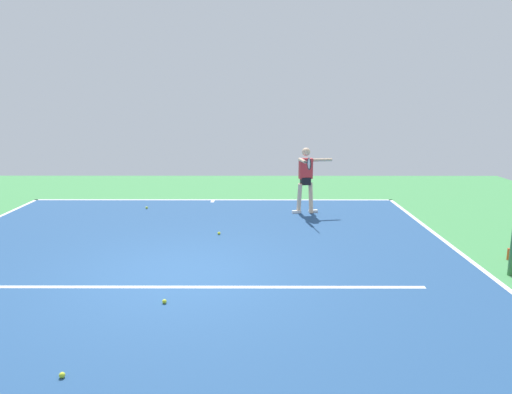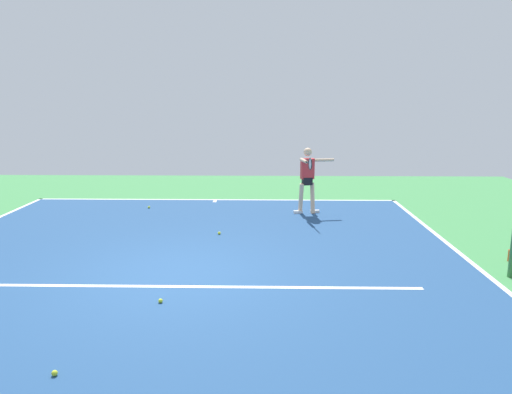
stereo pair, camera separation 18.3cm
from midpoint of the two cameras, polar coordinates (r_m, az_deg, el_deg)
ground_plane at (r=8.42m, az=-8.65°, el=-9.14°), size 21.54×21.54×0.00m
court_surface at (r=8.42m, az=-8.65°, el=-9.13°), size 10.74×12.49×0.00m
court_line_baseline_near at (r=14.33m, az=-4.49°, el=-0.32°), size 10.74×0.10×0.01m
court_line_sideline_left at (r=9.18m, az=26.65°, el=-8.51°), size 0.10×12.49×0.01m
court_line_service at (r=7.92m, az=-9.32°, el=-10.53°), size 8.06×0.10×0.01m
court_line_centre_mark at (r=14.14m, az=-4.57°, el=-0.49°), size 0.10×0.30×0.01m
tennis_player at (r=12.50m, az=6.64°, el=2.52°), size 1.05×1.21×1.74m
tennis_ball_far_corner at (r=5.94m, az=-22.13°, el=-18.96°), size 0.07×0.07×0.07m
tennis_ball_by_sideline at (r=7.35m, az=-10.65°, el=-12.12°), size 0.07×0.07×0.07m
tennis_ball_near_player at (r=10.68m, az=-3.93°, el=-4.33°), size 0.07×0.07×0.07m
tennis_ball_centre_court at (r=13.48m, az=-12.32°, el=-1.20°), size 0.07×0.07×0.07m
water_bottle at (r=10.15m, az=28.58°, el=-6.18°), size 0.07×0.07×0.22m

